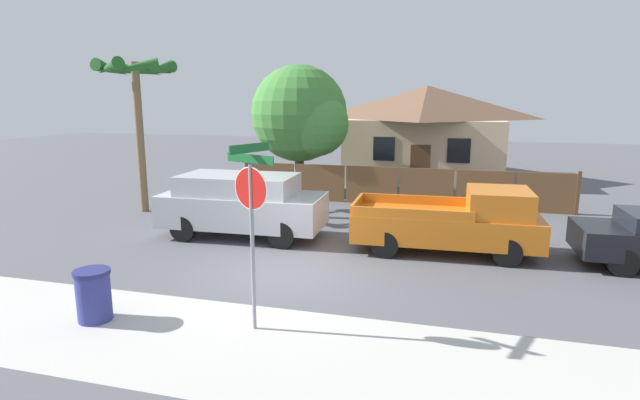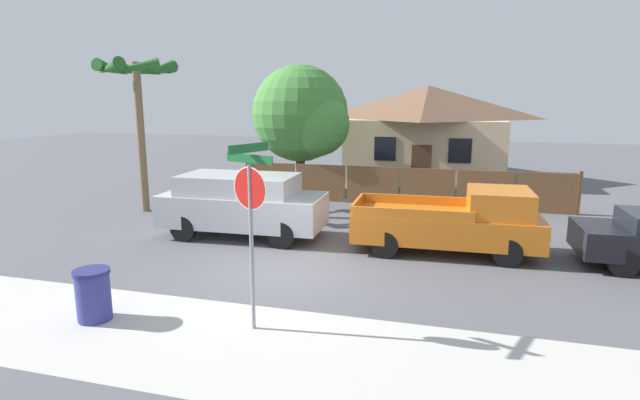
% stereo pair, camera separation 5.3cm
% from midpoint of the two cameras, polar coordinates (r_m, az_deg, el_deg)
% --- Properties ---
extents(ground_plane, '(80.00, 80.00, 0.00)m').
position_cam_midpoint_polar(ground_plane, '(12.03, -4.09, -8.26)').
color(ground_plane, '#56565B').
extents(sidewalk_strip, '(36.00, 3.20, 0.01)m').
position_cam_midpoint_polar(sidewalk_strip, '(8.99, -11.95, -15.63)').
color(sidewalk_strip, beige).
rests_on(sidewalk_strip, ground).
extents(wooden_fence, '(12.73, 0.12, 1.57)m').
position_cam_midpoint_polar(wooden_fence, '(19.46, 8.88, 1.55)').
color(wooden_fence, brown).
rests_on(wooden_fence, ground).
extents(house, '(8.03, 7.14, 4.71)m').
position_cam_midpoint_polar(house, '(26.46, 11.94, 7.77)').
color(house, beige).
rests_on(house, ground).
extents(oak_tree, '(4.32, 4.12, 5.49)m').
position_cam_midpoint_polar(oak_tree, '(21.54, -2.06, 9.58)').
color(oak_tree, brown).
rests_on(oak_tree, ground).
extents(palm_tree, '(2.67, 2.87, 5.41)m').
position_cam_midpoint_polar(palm_tree, '(19.03, -20.37, 12.56)').
color(palm_tree, brown).
rests_on(palm_tree, ground).
extents(red_suv, '(4.87, 2.18, 1.87)m').
position_cam_midpoint_polar(red_suv, '(14.96, -9.04, -0.36)').
color(red_suv, '#B7B7BC').
rests_on(red_suv, ground).
extents(orange_pickup, '(4.91, 2.13, 1.77)m').
position_cam_midpoint_polar(orange_pickup, '(13.73, 15.02, -2.44)').
color(orange_pickup, orange).
rests_on(orange_pickup, ground).
extents(stop_sign, '(0.98, 0.89, 3.33)m').
position_cam_midpoint_polar(stop_sign, '(8.62, -8.04, -0.53)').
color(stop_sign, gray).
rests_on(stop_sign, ground).
extents(trash_bin, '(0.66, 0.66, 0.98)m').
position_cam_midpoint_polar(trash_bin, '(10.31, -24.59, -9.84)').
color(trash_bin, navy).
rests_on(trash_bin, ground).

